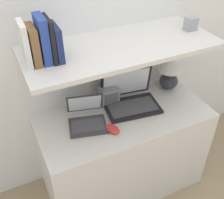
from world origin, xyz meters
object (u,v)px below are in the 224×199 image
(router_box, at_px, (109,95))
(book_brown, at_px, (33,45))
(computer_mouse, at_px, (113,129))
(laptop_large, at_px, (130,99))
(laptop_small, at_px, (87,118))
(book_navy, at_px, (56,42))
(shelf_gadget, at_px, (191,24))
(table_lamp, at_px, (170,68))
(book_white, at_px, (24,44))
(book_blue, at_px, (43,39))
(book_black, at_px, (50,39))

(router_box, relative_size, book_brown, 0.65)
(computer_mouse, bearing_deg, laptop_large, 40.27)
(laptop_small, height_order, book_navy, book_navy)
(book_navy, relative_size, shelf_gadget, 2.20)
(table_lamp, height_order, shelf_gadget, shelf_gadget)
(book_navy, bearing_deg, laptop_large, 2.27)
(computer_mouse, relative_size, shelf_gadget, 1.45)
(computer_mouse, height_order, book_navy, book_navy)
(table_lamp, height_order, computer_mouse, table_lamp)
(laptop_large, xyz_separation_m, book_white, (-0.63, -0.02, 0.55))
(laptop_large, height_order, book_white, book_white)
(router_box, bearing_deg, book_blue, -165.73)
(computer_mouse, relative_size, book_brown, 0.62)
(shelf_gadget, bearing_deg, computer_mouse, -164.77)
(table_lamp, distance_m, book_blue, 1.01)
(book_brown, bearing_deg, table_lamp, 5.04)
(laptop_large, xyz_separation_m, laptop_small, (-0.35, -0.05, -0.01))
(shelf_gadget, bearing_deg, book_brown, 180.00)
(router_box, relative_size, shelf_gadget, 1.53)
(computer_mouse, xyz_separation_m, book_white, (-0.41, 0.17, 0.59))
(book_white, relative_size, book_black, 0.99)
(computer_mouse, bearing_deg, book_white, 156.86)
(shelf_gadget, bearing_deg, laptop_large, 177.38)
(laptop_large, distance_m, shelf_gadget, 0.63)
(laptop_large, height_order, shelf_gadget, shelf_gadget)
(router_box, height_order, book_blue, book_blue)
(book_brown, relative_size, shelf_gadget, 2.35)
(book_white, bearing_deg, table_lamp, 4.83)
(book_white, distance_m, shelf_gadget, 1.04)
(book_black, xyz_separation_m, book_navy, (0.03, 0.00, -0.02))
(book_brown, bearing_deg, laptop_large, 1.82)
(laptop_large, bearing_deg, router_box, 144.82)
(router_box, bearing_deg, laptop_small, -147.87)
(laptop_small, height_order, book_white, book_white)
(laptop_large, distance_m, book_white, 0.84)
(book_blue, relative_size, book_black, 1.06)
(table_lamp, distance_m, laptop_large, 0.39)
(book_white, relative_size, book_navy, 1.21)
(book_white, distance_m, book_black, 0.13)
(computer_mouse, bearing_deg, laptop_small, 130.44)
(router_box, height_order, book_white, book_white)
(table_lamp, xyz_separation_m, computer_mouse, (-0.59, -0.26, -0.16))
(computer_mouse, distance_m, book_brown, 0.70)
(book_blue, bearing_deg, router_box, 14.27)
(laptop_large, height_order, router_box, laptop_large)
(table_lamp, distance_m, book_navy, 0.94)
(table_lamp, bearing_deg, shelf_gadget, -62.92)
(table_lamp, xyz_separation_m, book_navy, (-0.84, -0.08, 0.41))
(laptop_large, bearing_deg, laptop_small, -171.35)
(book_white, bearing_deg, computer_mouse, -23.14)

